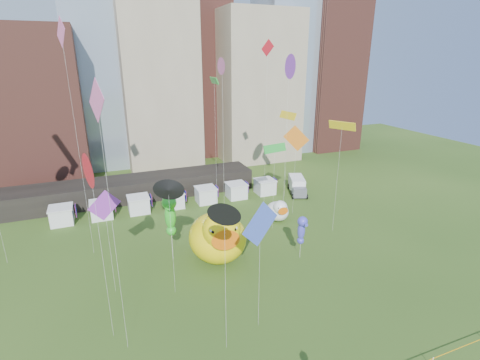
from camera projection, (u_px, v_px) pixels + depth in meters
name	position (u px, v px, depth m)	size (l,w,h in m)	color
skyline	(146.00, 55.00, 69.12)	(101.00, 23.00, 68.00)	brown
pavilion	(134.00, 188.00, 56.65)	(38.00, 6.00, 3.20)	black
vendor_tents	(174.00, 200.00, 53.32)	(33.24, 2.80, 2.40)	white
big_duck	(218.00, 236.00, 38.62)	(7.25, 9.05, 6.63)	yellow
small_duck	(278.00, 210.00, 48.77)	(3.48, 4.37, 3.21)	white
seahorse_green	(170.00, 212.00, 37.92)	(1.88, 2.16, 7.58)	silver
seahorse_purple	(302.00, 228.00, 38.91)	(1.14, 1.43, 5.04)	silver
box_truck	(297.00, 185.00, 58.88)	(4.09, 6.25, 2.50)	white
kite_0	(267.00, 56.00, 43.64)	(0.78, 1.89, 23.21)	silver
kite_1	(222.00, 67.00, 34.04)	(0.24, 1.60, 21.14)	silver
kite_2	(224.00, 214.00, 24.13)	(1.37, 1.21, 12.06)	silver
kite_3	(275.00, 149.00, 43.47)	(3.27, 1.10, 11.22)	silver
kite_4	(288.00, 116.00, 53.59)	(0.98, 3.61, 13.45)	silver
kite_5	(260.00, 225.00, 27.12)	(3.41, 1.07, 11.05)	silver
kite_6	(296.00, 139.00, 48.09)	(3.30, 1.32, 12.63)	silver
kite_7	(289.00, 67.00, 43.04)	(2.37, 2.27, 21.53)	silver
kite_9	(97.00, 107.00, 21.85)	(0.86, 2.64, 20.08)	silver
kite_10	(168.00, 190.00, 30.88)	(1.78, 1.05, 11.31)	silver
kite_11	(214.00, 82.00, 47.04)	(0.44, 2.81, 18.66)	silver
kite_12	(342.00, 126.00, 42.04)	(1.95, 3.09, 14.08)	silver
kite_15	(104.00, 206.00, 31.56)	(2.84, 0.17, 10.30)	silver
kite_16	(90.00, 171.00, 24.43)	(0.76, 2.35, 15.09)	silver
kite_17	(62.00, 39.00, 33.72)	(0.89, 2.73, 24.78)	silver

